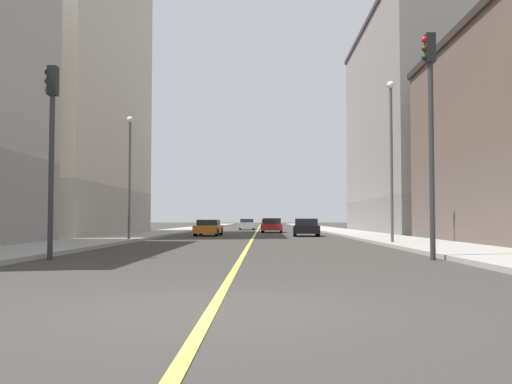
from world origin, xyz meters
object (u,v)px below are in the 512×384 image
at_px(building_left_mid, 419,127).
at_px(car_black, 306,227).
at_px(car_red, 272,226).
at_px(street_lamp_right_near, 130,164).
at_px(traffic_light_left_near, 430,115).
at_px(car_silver, 247,224).
at_px(building_right_midblock, 63,78).
at_px(traffic_light_right_near, 51,134).
at_px(car_orange, 208,228).
at_px(car_green, 268,224).
at_px(street_lamp_left_near, 391,145).

xyz_separation_m(building_left_mid, car_black, (-10.98, -9.89, -8.95)).
bearing_deg(car_red, street_lamp_right_near, -111.36).
bearing_deg(traffic_light_left_near, car_silver, 98.18).
distance_m(traffic_light_left_near, car_silver, 49.65).
bearing_deg(building_right_midblock, traffic_light_right_near, -70.92).
bearing_deg(car_silver, street_lamp_right_near, -99.05).
relative_size(traffic_light_left_near, car_black, 1.58).
bearing_deg(car_black, building_left_mid, 42.04).
height_order(traffic_light_left_near, car_orange, traffic_light_left_near).
xyz_separation_m(traffic_light_left_near, car_red, (-4.31, 35.44, -3.75)).
relative_size(traffic_light_left_near, car_silver, 1.67).
height_order(traffic_light_left_near, traffic_light_right_near, traffic_light_left_near).
height_order(street_lamp_right_near, car_black, street_lamp_right_near).
xyz_separation_m(traffic_light_left_near, car_green, (-4.50, 54.36, -3.77)).
relative_size(building_left_mid, car_black, 5.84).
distance_m(traffic_light_right_near, car_black, 26.14).
xyz_separation_m(car_green, car_orange, (-4.65, -29.61, -0.04)).
height_order(building_right_midblock, car_green, building_right_midblock).
distance_m(car_black, car_silver, 25.39).
distance_m(building_left_mid, street_lamp_right_near, 29.63).
relative_size(street_lamp_right_near, car_green, 1.53).
bearing_deg(traffic_light_left_near, car_red, 96.93).
relative_size(traffic_light_left_near, street_lamp_left_near, 0.90).
relative_size(building_right_midblock, car_orange, 5.92).
bearing_deg(traffic_light_left_near, building_left_mid, 75.23).
height_order(building_left_mid, car_orange, building_left_mid).
distance_m(building_right_midblock, street_lamp_right_near, 15.98).
height_order(building_left_mid, traffic_light_right_near, building_left_mid).
distance_m(traffic_light_right_near, car_silver, 49.32).
height_order(car_silver, car_orange, car_silver).
distance_m(car_red, car_silver, 13.83).
height_order(traffic_light_right_near, car_orange, traffic_light_right_near).
relative_size(car_green, car_red, 1.04).
bearing_deg(car_black, traffic_light_right_near, -111.65).
distance_m(street_lamp_left_near, car_green, 45.02).
bearing_deg(building_right_midblock, street_lamp_right_near, -55.30).
xyz_separation_m(street_lamp_right_near, car_black, (10.55, 9.77, -3.68)).
distance_m(building_left_mid, car_silver, 23.69).
xyz_separation_m(traffic_light_right_near, street_lamp_left_near, (12.59, 9.87, 0.92)).
height_order(building_left_mid, building_right_midblock, building_right_midblock).
distance_m(car_green, car_orange, 29.97).
distance_m(traffic_light_left_near, street_lamp_left_near, 9.93).
relative_size(street_lamp_right_near, car_silver, 1.65).
height_order(traffic_light_right_near, car_black, traffic_light_right_near).
xyz_separation_m(traffic_light_right_near, car_black, (9.57, 24.11, -3.21)).
relative_size(car_green, car_orange, 1.10).
bearing_deg(building_left_mid, street_lamp_right_near, -137.59).
distance_m(car_green, car_silver, 5.93).
distance_m(street_lamp_left_near, car_orange, 18.50).
height_order(building_left_mid, car_red, building_left_mid).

